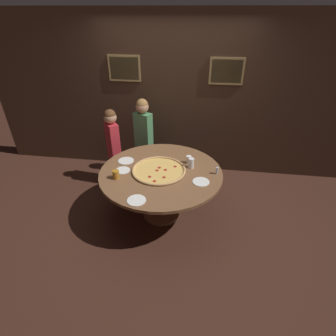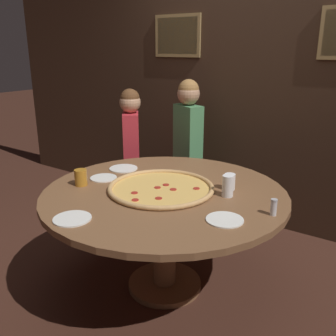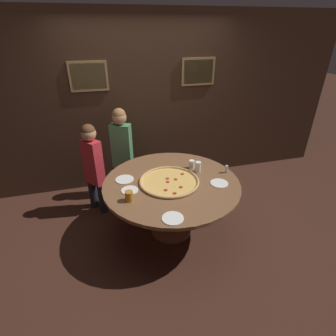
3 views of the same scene
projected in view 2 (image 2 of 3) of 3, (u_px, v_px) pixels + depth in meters
name	position (u px, v px, depth m)	size (l,w,h in m)	color
ground_plane	(165.00, 286.00, 2.71)	(24.00, 24.00, 0.00)	#422319
back_wall	(253.00, 86.00, 3.41)	(6.40, 0.08, 2.60)	#3D281C
dining_table	(165.00, 208.00, 2.52)	(1.61, 1.61, 0.74)	brown
giant_pizza	(161.00, 188.00, 2.49)	(0.71, 0.71, 0.03)	#EAB75B
drink_cup_far_left	(81.00, 178.00, 2.56)	(0.09, 0.09, 0.11)	#BC7A23
drink_cup_centre_back	(230.00, 182.00, 2.48)	(0.07, 0.07, 0.11)	white
drink_cup_beside_pizza	(228.00, 186.00, 2.36)	(0.07, 0.07, 0.14)	white
white_plate_left_side	(103.00, 178.00, 2.70)	(0.19, 0.19, 0.01)	white
white_plate_right_side	(123.00, 168.00, 2.91)	(0.22, 0.22, 0.01)	white
white_plate_near_front	(72.00, 219.00, 2.06)	(0.21, 0.21, 0.01)	white
white_plate_beside_cup	(225.00, 220.00, 2.05)	(0.21, 0.21, 0.01)	white
condiment_shaker	(274.00, 207.00, 2.10)	(0.04, 0.04, 0.10)	silver
diner_centre_back	(188.00, 143.00, 3.53)	(0.36, 0.25, 1.37)	#232328
diner_side_right	(131.00, 149.00, 3.52)	(0.29, 0.32, 1.29)	#232328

